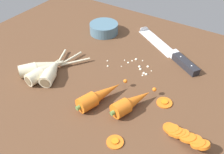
% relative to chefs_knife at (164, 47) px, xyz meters
% --- Properties ---
extents(ground_plane, '(1.20, 0.90, 0.04)m').
position_rel_chefs_knife_xyz_m(ground_plane, '(-0.06, -0.24, -0.03)').
color(ground_plane, brown).
extents(chefs_knife, '(0.31, 0.21, 0.04)m').
position_rel_chefs_knife_xyz_m(chefs_knife, '(0.00, 0.00, 0.00)').
color(chefs_knife, silver).
rests_on(chefs_knife, ground_plane).
extents(whole_carrot, '(0.08, 0.17, 0.04)m').
position_rel_chefs_knife_xyz_m(whole_carrot, '(-0.04, -0.35, 0.01)').
color(whole_carrot, orange).
rests_on(whole_carrot, ground_plane).
extents(whole_carrot_second, '(0.08, 0.15, 0.04)m').
position_rel_chefs_knife_xyz_m(whole_carrot_second, '(0.05, -0.32, 0.01)').
color(whole_carrot_second, orange).
rests_on(whole_carrot_second, ground_plane).
extents(parsnip_front, '(0.15, 0.20, 0.04)m').
position_rel_chefs_knife_xyz_m(parsnip_front, '(-0.26, -0.34, 0.01)').
color(parsnip_front, beige).
rests_on(parsnip_front, ground_plane).
extents(parsnip_mid_left, '(0.10, 0.19, 0.04)m').
position_rel_chefs_knife_xyz_m(parsnip_mid_left, '(-0.23, -0.33, 0.01)').
color(parsnip_mid_left, beige).
rests_on(parsnip_mid_left, ground_plane).
extents(parsnip_mid_right, '(0.06, 0.22, 0.04)m').
position_rel_chefs_knife_xyz_m(parsnip_mid_right, '(-0.24, -0.34, 0.01)').
color(parsnip_mid_right, beige).
rests_on(parsnip_mid_right, ground_plane).
extents(carrot_slice_stack, '(0.12, 0.06, 0.04)m').
position_rel_chefs_knife_xyz_m(carrot_slice_stack, '(0.21, -0.35, 0.01)').
color(carrot_slice_stack, orange).
rests_on(carrot_slice_stack, ground_plane).
extents(carrot_slice_stray_near, '(0.04, 0.04, 0.01)m').
position_rel_chefs_knife_xyz_m(carrot_slice_stray_near, '(0.07, -0.44, -0.00)').
color(carrot_slice_stray_near, orange).
rests_on(carrot_slice_stray_near, ground_plane).
extents(carrot_slice_stray_mid, '(0.04, 0.04, 0.01)m').
position_rel_chefs_knife_xyz_m(carrot_slice_stray_mid, '(0.12, -0.26, -0.00)').
color(carrot_slice_stray_mid, orange).
rests_on(carrot_slice_stray_mid, ground_plane).
extents(prep_bowl, '(0.11, 0.11, 0.04)m').
position_rel_chefs_knife_xyz_m(prep_bowl, '(-0.24, -0.03, 0.01)').
color(prep_bowl, slate).
rests_on(prep_bowl, ground_plane).
extents(mince_crumbs, '(0.15, 0.10, 0.01)m').
position_rel_chefs_knife_xyz_m(mince_crumbs, '(-0.03, -0.15, -0.00)').
color(mince_crumbs, silver).
rests_on(mince_crumbs, ground_plane).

